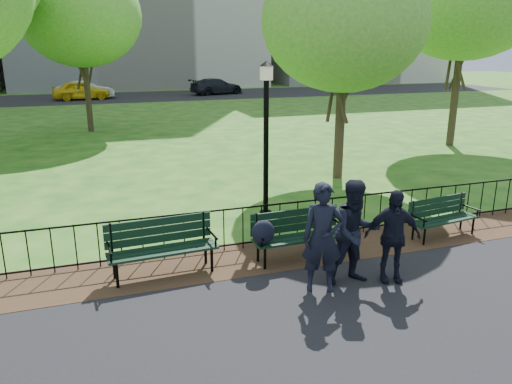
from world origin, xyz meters
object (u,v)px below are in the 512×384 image
object	(u,v)px
person_left	(323,238)
person_right	(392,236)
taxi	(81,90)
tree_far_c	(80,15)
sedan_silver	(86,90)
park_bench_right_a	(442,213)
park_bench_main	(283,231)
lamppost	(266,135)
sedan_dark	(217,86)
park_bench_left_a	(161,241)
person_mid	(355,233)
tree_near_e	(345,21)

from	to	relation	value
person_left	person_right	bearing A→B (deg)	17.54
person_right	taxi	distance (m)	34.44
tree_far_c	sedan_silver	xyz separation A→B (m)	(-0.02, 16.21, -4.63)
park_bench_right_a	taxi	distance (m)	33.38
sedan_silver	person_left	bearing A→B (deg)	-173.93
taxi	sedan_silver	world-z (taller)	taxi
park_bench_main	tree_far_c	world-z (taller)	tree_far_c
park_bench_right_a	lamppost	distance (m)	4.23
sedan_silver	sedan_dark	size ratio (longest dim) A/B	0.93
taxi	sedan_silver	bearing A→B (deg)	-34.35
park_bench_main	tree_far_c	bearing A→B (deg)	98.78
lamppost	person_left	distance (m)	3.96
park_bench_left_a	lamppost	bearing A→B (deg)	35.26
lamppost	person_right	bearing A→B (deg)	-76.60
person_left	sedan_silver	size ratio (longest dim) A/B	0.44
person_left	person_mid	world-z (taller)	person_left
park_bench_right_a	sedan_silver	bearing A→B (deg)	94.17
park_bench_main	taxi	distance (m)	32.94
sedan_silver	park_bench_right_a	bearing A→B (deg)	-167.72
park_bench_right_a	person_mid	bearing A→B (deg)	-162.51
tree_far_c	person_mid	distance (m)	19.29
person_left	tree_near_e	bearing A→B (deg)	80.93
park_bench_right_a	park_bench_main	bearing A→B (deg)	175.06
lamppost	tree_near_e	bearing A→B (deg)	39.70
park_bench_right_a	tree_far_c	bearing A→B (deg)	104.49
park_bench_main	sedan_dark	world-z (taller)	sedan_dark
park_bench_main	sedan_dark	xyz separation A→B (m)	(7.45, 33.79, 0.03)
park_bench_right_a	sedan_dark	size ratio (longest dim) A/B	0.37
taxi	tree_far_c	bearing A→B (deg)	175.37
park_bench_main	tree_far_c	distance (m)	18.07
sedan_silver	person_right	bearing A→B (deg)	-171.83
park_bench_main	park_bench_right_a	world-z (taller)	park_bench_main
tree_far_c	person_left	distance (m)	19.22
tree_near_e	tree_far_c	distance (m)	13.78
park_bench_left_a	park_bench_right_a	size ratio (longest dim) A/B	1.17
taxi	sedan_dark	xyz separation A→B (m)	(10.93, 1.03, -0.05)
person_left	person_mid	bearing A→B (deg)	26.27
park_bench_right_a	sedan_silver	size ratio (longest dim) A/B	0.40
park_bench_right_a	person_mid	xyz separation A→B (m)	(-2.90, -1.36, 0.41)
person_mid	person_right	size ratio (longest dim) A/B	1.11
park_bench_main	park_bench_left_a	bearing A→B (deg)	171.60
park_bench_right_a	person_right	world-z (taller)	person_right
person_right	taxi	bearing A→B (deg)	115.60
sedan_silver	tree_far_c	bearing A→B (deg)	-179.41
park_bench_main	person_mid	size ratio (longest dim) A/B	1.05
person_mid	person_right	xyz separation A→B (m)	(0.65, -0.14, -0.10)
lamppost	sedan_silver	bearing A→B (deg)	96.90
lamppost	sedan_silver	size ratio (longest dim) A/B	0.87
lamppost	person_mid	distance (m)	3.90
sedan_dark	tree_far_c	bearing A→B (deg)	132.44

